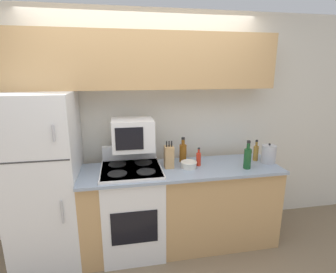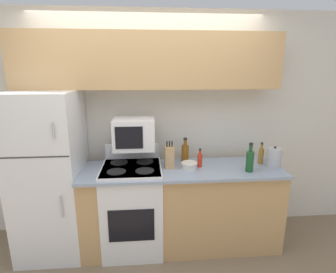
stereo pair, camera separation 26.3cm
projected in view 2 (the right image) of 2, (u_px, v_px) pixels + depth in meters
ground_plane at (153, 263)px, 2.67m from camera, size 12.00×12.00×0.00m
wall_back at (150, 126)px, 3.07m from camera, size 8.00×0.05×2.55m
lower_cabinets at (181, 207)px, 2.87m from camera, size 2.09×0.64×0.91m
refrigerator at (50, 174)px, 2.72m from camera, size 0.65×0.73×1.72m
upper_cabinets at (149, 61)px, 2.72m from camera, size 2.74×0.32×0.57m
stove at (133, 207)px, 2.81m from camera, size 0.61×0.62×1.10m
microwave at (134, 134)px, 2.73m from camera, size 0.42×0.35×0.32m
knife_block at (169, 157)px, 2.74m from camera, size 0.09×0.11×0.29m
bowl at (189, 165)px, 2.72m from camera, size 0.17×0.17×0.07m
bottle_vinegar at (261, 155)px, 2.86m from camera, size 0.06×0.06×0.24m
bottle_whiskey at (185, 153)px, 2.90m from camera, size 0.08×0.08×0.28m
bottle_wine_green at (250, 160)px, 2.63m from camera, size 0.08×0.08×0.30m
bottle_hot_sauce at (200, 160)px, 2.77m from camera, size 0.05×0.05×0.20m
kettle at (274, 157)px, 2.77m from camera, size 0.15×0.15×0.22m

